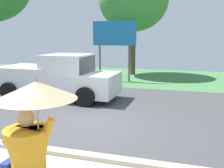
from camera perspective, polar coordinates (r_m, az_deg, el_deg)
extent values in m
cube|color=#424244|center=(9.73, -0.80, -5.53)|extent=(40.00, 8.00, 0.10)
cube|color=#437B44|center=(17.36, 7.22, 1.42)|extent=(40.00, 8.00, 0.10)
cube|color=#B2AD9E|center=(6.23, -12.38, -14.16)|extent=(40.00, 0.24, 0.10)
cylinder|color=orange|center=(3.65, -17.82, -14.09)|extent=(0.44, 0.44, 0.65)
sphere|color=tan|center=(3.49, -18.24, -7.10)|extent=(0.22, 0.22, 0.22)
cylinder|color=orange|center=(3.40, -14.12, -10.72)|extent=(0.24, 0.09, 0.45)
cylinder|color=orange|center=(3.80, -20.98, -12.78)|extent=(0.29, 0.08, 0.24)
cylinder|color=gray|center=(3.39, -15.92, -6.88)|extent=(0.02, 0.02, 0.75)
cone|color=#D1B284|center=(3.31, -16.21, -1.32)|extent=(1.00, 1.00, 0.22)
cylinder|color=gray|center=(3.29, -16.31, 0.73)|extent=(0.02, 0.02, 0.10)
cube|color=beige|center=(3.81, -21.29, -11.16)|extent=(0.02, 0.11, 0.16)
cube|color=silver|center=(11.44, -11.77, 0.40)|extent=(5.20, 2.00, 0.90)
cube|color=silver|center=(11.11, -9.64, 4.09)|extent=(1.80, 1.84, 0.90)
cube|color=#2D3842|center=(10.76, -5.57, 3.99)|extent=(0.10, 1.70, 0.77)
cube|color=silver|center=(12.04, -17.32, 3.28)|extent=(2.40, 2.00, 0.20)
cylinder|color=black|center=(11.72, -2.04, -0.65)|extent=(0.76, 0.28, 0.76)
cylinder|color=black|center=(9.89, -5.79, -2.75)|extent=(0.76, 0.28, 0.76)
cylinder|color=black|center=(13.20, -16.15, 0.19)|extent=(0.76, 0.28, 0.76)
cylinder|color=black|center=(11.61, -21.49, -1.47)|extent=(0.76, 0.28, 0.76)
cylinder|color=slate|center=(15.74, -2.66, 4.80)|extent=(0.12, 0.12, 2.20)
cylinder|color=slate|center=(15.24, 3.75, 4.61)|extent=(0.12, 0.12, 2.20)
cube|color=#1E72B2|center=(15.40, 0.50, 11.03)|extent=(2.60, 0.10, 1.40)
cylinder|color=brown|center=(18.18, 4.58, 7.68)|extent=(0.36, 0.36, 3.57)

